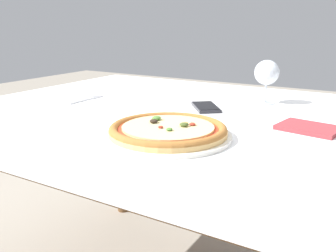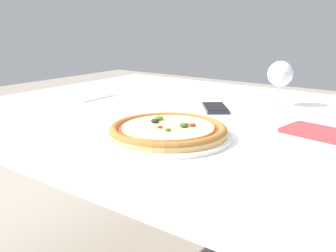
{
  "view_description": "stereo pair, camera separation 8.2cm",
  "coord_description": "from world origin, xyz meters",
  "px_view_note": "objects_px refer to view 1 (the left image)",
  "views": [
    {
      "loc": [
        0.63,
        -1.0,
        1.0
      ],
      "look_at": [
        0.18,
        -0.25,
        0.76
      ],
      "focal_mm": 40.0,
      "sensor_mm": 36.0,
      "label": 1
    },
    {
      "loc": [
        0.7,
        -0.95,
        1.0
      ],
      "look_at": [
        0.18,
        -0.25,
        0.76
      ],
      "focal_mm": 40.0,
      "sensor_mm": 36.0,
      "label": 2
    }
  ],
  "objects_px": {
    "wine_glass_far_left": "(267,73)",
    "fork": "(86,99)",
    "pizza_plate": "(168,131)",
    "cell_phone": "(206,107)",
    "dining_table": "(159,132)"
  },
  "relations": [
    {
      "from": "dining_table",
      "to": "cell_phone",
      "type": "bearing_deg",
      "value": 36.52
    },
    {
      "from": "cell_phone",
      "to": "fork",
      "type": "bearing_deg",
      "value": -167.3
    },
    {
      "from": "dining_table",
      "to": "fork",
      "type": "height_order",
      "value": "fork"
    },
    {
      "from": "dining_table",
      "to": "pizza_plate",
      "type": "xyz_separation_m",
      "value": [
        0.18,
        -0.25,
        0.09
      ]
    },
    {
      "from": "pizza_plate",
      "to": "cell_phone",
      "type": "relative_size",
      "value": 1.98
    },
    {
      "from": "wine_glass_far_left",
      "to": "cell_phone",
      "type": "bearing_deg",
      "value": -128.06
    },
    {
      "from": "dining_table",
      "to": "fork",
      "type": "distance_m",
      "value": 0.32
    },
    {
      "from": "cell_phone",
      "to": "wine_glass_far_left",
      "type": "bearing_deg",
      "value": 51.94
    },
    {
      "from": "pizza_plate",
      "to": "wine_glass_far_left",
      "type": "distance_m",
      "value": 0.53
    },
    {
      "from": "wine_glass_far_left",
      "to": "fork",
      "type": "bearing_deg",
      "value": -154.14
    },
    {
      "from": "cell_phone",
      "to": "pizza_plate",
      "type": "bearing_deg",
      "value": -80.16
    },
    {
      "from": "fork",
      "to": "cell_phone",
      "type": "xyz_separation_m",
      "value": [
        0.43,
        0.1,
        0.0
      ]
    },
    {
      "from": "dining_table",
      "to": "fork",
      "type": "xyz_separation_m",
      "value": [
        -0.31,
        -0.01,
        0.08
      ]
    },
    {
      "from": "dining_table",
      "to": "cell_phone",
      "type": "distance_m",
      "value": 0.17
    },
    {
      "from": "wine_glass_far_left",
      "to": "pizza_plate",
      "type": "bearing_deg",
      "value": -99.03
    }
  ]
}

